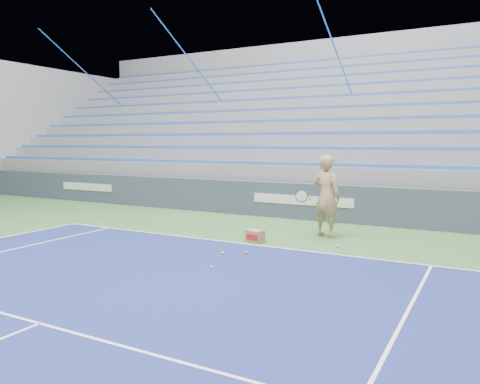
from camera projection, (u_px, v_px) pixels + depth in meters
The scene contains 8 objects.
sponsor_barrier at pixel (304, 201), 14.27m from camera, with size 30.00×0.32×1.10m.
bleachers at pixel (354, 142), 19.07m from camera, with size 31.00×9.15×7.30m.
tennis_player at pixel (326, 196), 11.58m from camera, with size 1.03×0.95×2.04m.
ball_box at pixel (255, 236), 11.00m from camera, with size 0.43×0.36×0.29m.
tennis_ball_0 at pixel (211, 267), 8.68m from camera, with size 0.07×0.07×0.07m, color #BBEB30.
tennis_ball_1 at pixel (246, 252), 9.85m from camera, with size 0.07×0.07×0.07m, color #BBEB30.
tennis_ball_2 at pixel (337, 246), 10.46m from camera, with size 0.07×0.07×0.07m, color #BBEB30.
tennis_ball_3 at pixel (223, 253), 9.78m from camera, with size 0.07×0.07×0.07m, color #BBEB30.
Camera 1 is at (5.07, 2.52, 2.35)m, focal length 35.00 mm.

